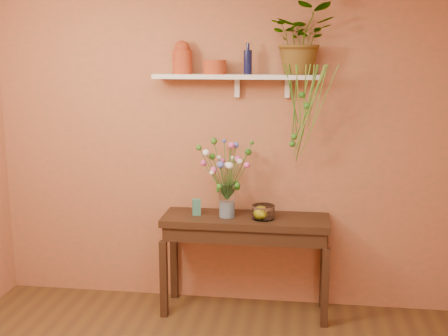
# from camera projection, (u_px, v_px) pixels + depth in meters

# --- Properties ---
(room) EXTENTS (4.04, 4.04, 2.70)m
(room) POSITION_uv_depth(u_px,v_px,m) (180.00, 211.00, 2.77)
(room) COLOR brown
(room) RESTS_ON ground
(sideboard) EXTENTS (1.34, 0.43, 0.81)m
(sideboard) POSITION_uv_depth(u_px,v_px,m) (246.00, 231.00, 4.59)
(sideboard) COLOR #362115
(sideboard) RESTS_ON ground
(wall_shelf) EXTENTS (1.30, 0.24, 0.19)m
(wall_shelf) POSITION_uv_depth(u_px,v_px,m) (237.00, 77.00, 4.47)
(wall_shelf) COLOR white
(wall_shelf) RESTS_ON room
(terracotta_jug) EXTENTS (0.16, 0.16, 0.26)m
(terracotta_jug) POSITION_uv_depth(u_px,v_px,m) (182.00, 58.00, 4.51)
(terracotta_jug) COLOR #AE421C
(terracotta_jug) RESTS_ON wall_shelf
(terracotta_pot) EXTENTS (0.24, 0.24, 0.11)m
(terracotta_pot) POSITION_uv_depth(u_px,v_px,m) (215.00, 67.00, 4.46)
(terracotta_pot) COLOR #AE421C
(terracotta_pot) RESTS_ON wall_shelf
(blue_bottle) EXTENTS (0.08, 0.08, 0.24)m
(blue_bottle) POSITION_uv_depth(u_px,v_px,m) (248.00, 61.00, 4.42)
(blue_bottle) COLOR #0F1338
(blue_bottle) RESTS_ON wall_shelf
(spider_plant) EXTENTS (0.51, 0.45, 0.53)m
(spider_plant) POSITION_uv_depth(u_px,v_px,m) (302.00, 39.00, 4.35)
(spider_plant) COLOR #2D711B
(spider_plant) RESTS_ON wall_shelf
(plant_fronds) EXTENTS (0.41, 0.34, 0.77)m
(plant_fronds) POSITION_uv_depth(u_px,v_px,m) (303.00, 112.00, 4.30)
(plant_fronds) COLOR #2D711B
(plant_fronds) RESTS_ON wall_shelf
(glass_vase) EXTENTS (0.13, 0.13, 0.27)m
(glass_vase) POSITION_uv_depth(u_px,v_px,m) (227.00, 203.00, 4.55)
(glass_vase) COLOR white
(glass_vase) RESTS_ON sideboard
(bouquet) EXTENTS (0.45, 0.43, 0.48)m
(bouquet) POSITION_uv_depth(u_px,v_px,m) (227.00, 164.00, 4.47)
(bouquet) COLOR #386B28
(bouquet) RESTS_ON glass_vase
(glass_bowl) EXTENTS (0.18, 0.18, 0.11)m
(glass_bowl) POSITION_uv_depth(u_px,v_px,m) (263.00, 213.00, 4.51)
(glass_bowl) COLOR white
(glass_bowl) RESTS_ON sideboard
(lemon) EXTENTS (0.08, 0.08, 0.08)m
(lemon) POSITION_uv_depth(u_px,v_px,m) (261.00, 214.00, 4.50)
(lemon) COLOR yellow
(lemon) RESTS_ON glass_bowl
(carton) EXTENTS (0.08, 0.07, 0.13)m
(carton) POSITION_uv_depth(u_px,v_px,m) (196.00, 207.00, 4.61)
(carton) COLOR #33617C
(carton) RESTS_ON sideboard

